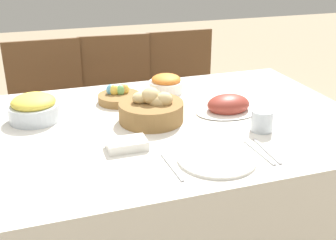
{
  "coord_description": "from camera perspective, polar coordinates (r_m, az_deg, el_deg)",
  "views": [
    {
      "loc": [
        -0.47,
        -1.43,
        1.41
      ],
      "look_at": [
        -0.02,
        -0.08,
        0.8
      ],
      "focal_mm": 45.0,
      "sensor_mm": 36.0,
      "label": 1
    }
  ],
  "objects": [
    {
      "name": "pineapple_bowl",
      "position": [
        1.71,
        -17.68,
        1.56
      ],
      "size": [
        0.2,
        0.2,
        0.11
      ],
      "color": "silver",
      "rests_on": "dining_table"
    },
    {
      "name": "dining_table",
      "position": [
        1.82,
        -0.07,
        -11.23
      ],
      "size": [
        1.53,
        1.03,
        0.76
      ],
      "color": "white",
      "rests_on": "ground"
    },
    {
      "name": "chair_far_center",
      "position": [
        2.5,
        -6.57,
        1.57
      ],
      "size": [
        0.45,
        0.45,
        0.9
      ],
      "rotation": [
        0.0,
        0.0,
        -0.08
      ],
      "color": "brown",
      "rests_on": "ground"
    },
    {
      "name": "butter_dish",
      "position": [
        1.43,
        -5.59,
        -3.31
      ],
      "size": [
        0.13,
        0.08,
        0.03
      ],
      "color": "white",
      "rests_on": "dining_table"
    },
    {
      "name": "fork",
      "position": [
        1.31,
        0.5,
        -6.31
      ],
      "size": [
        0.02,
        0.18,
        0.0
      ],
      "rotation": [
        0.0,
        0.0,
        0.04
      ],
      "color": "#B7B7BC",
      "rests_on": "dining_table"
    },
    {
      "name": "knife",
      "position": [
        1.43,
        12.2,
        -4.28
      ],
      "size": [
        0.02,
        0.18,
        0.0
      ],
      "rotation": [
        0.0,
        0.0,
        0.04
      ],
      "color": "#B7B7BC",
      "rests_on": "dining_table"
    },
    {
      "name": "chair_far_right",
      "position": [
        2.61,
        2.39,
        2.63
      ],
      "size": [
        0.42,
        0.42,
        0.9
      ],
      "rotation": [
        0.0,
        0.0,
        -0.01
      ],
      "color": "brown",
      "rests_on": "ground"
    },
    {
      "name": "drinking_cup",
      "position": [
        1.58,
        12.62,
        -0.08
      ],
      "size": [
        0.08,
        0.08,
        0.08
      ],
      "color": "silver",
      "rests_on": "dining_table"
    },
    {
      "name": "ham_platter",
      "position": [
        1.73,
        8.16,
        1.92
      ],
      "size": [
        0.27,
        0.19,
        0.08
      ],
      "color": "white",
      "rests_on": "dining_table"
    },
    {
      "name": "egg_basket",
      "position": [
        1.84,
        -6.62,
        3.2
      ],
      "size": [
        0.18,
        0.18,
        0.08
      ],
      "color": "olive",
      "rests_on": "dining_table"
    },
    {
      "name": "carrot_bowl",
      "position": [
        1.94,
        -0.25,
        4.93
      ],
      "size": [
        0.16,
        0.16,
        0.08
      ],
      "color": "white",
      "rests_on": "dining_table"
    },
    {
      "name": "bread_basket",
      "position": [
        1.62,
        -2.23,
        1.53
      ],
      "size": [
        0.25,
        0.25,
        0.14
      ],
      "color": "olive",
      "rests_on": "dining_table"
    },
    {
      "name": "chair_far_left",
      "position": [
        2.46,
        -15.73,
        0.45
      ],
      "size": [
        0.43,
        0.43,
        0.9
      ],
      "rotation": [
        0.0,
        0.0,
        -0.01
      ],
      "color": "brown",
      "rests_on": "ground"
    },
    {
      "name": "spoon",
      "position": [
        1.44,
        13.24,
        -4.09
      ],
      "size": [
        0.02,
        0.18,
        0.0
      ],
      "rotation": [
        0.0,
        0.0,
        -0.04
      ],
      "color": "#B7B7BC",
      "rests_on": "dining_table"
    },
    {
      "name": "dinner_plate",
      "position": [
        1.36,
        6.61,
        -5.19
      ],
      "size": [
        0.26,
        0.26,
        0.01
      ],
      "color": "white",
      "rests_on": "dining_table"
    }
  ]
}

